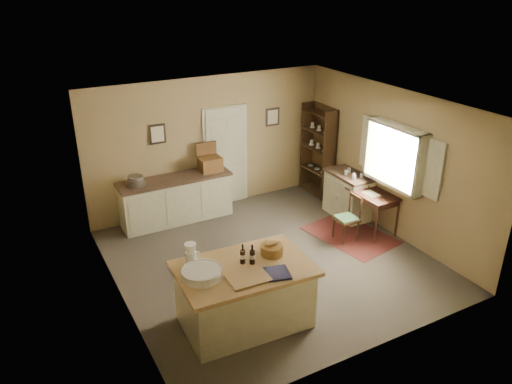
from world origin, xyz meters
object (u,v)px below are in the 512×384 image
(work_island, at_px, (244,293))
(shelving_unit, at_px, (319,151))
(sideboard, at_px, (176,198))
(right_cabinet, at_px, (348,195))
(writing_desk, at_px, (373,198))
(desk_chair, at_px, (346,219))

(work_island, xyz_separation_m, shelving_unit, (3.50, 3.22, 0.49))
(work_island, distance_m, shelving_unit, 4.78)
(sideboard, relative_size, right_cabinet, 2.21)
(work_island, relative_size, right_cabinet, 1.88)
(work_island, bearing_deg, sideboard, 88.21)
(shelving_unit, bearing_deg, right_cabinet, -96.98)
(writing_desk, height_order, shelving_unit, shelving_unit)
(sideboard, xyz_separation_m, desk_chair, (2.43, -2.21, -0.06))
(desk_chair, bearing_deg, shelving_unit, 70.76)
(desk_chair, distance_m, right_cabinet, 1.00)
(work_island, distance_m, right_cabinet, 3.89)
(work_island, height_order, right_cabinet, work_island)
(desk_chair, bearing_deg, work_island, -153.77)
(right_cabinet, relative_size, shelving_unit, 0.51)
(shelving_unit, bearing_deg, sideboard, 176.44)
(sideboard, relative_size, shelving_unit, 1.12)
(desk_chair, height_order, shelving_unit, shelving_unit)
(work_island, distance_m, writing_desk, 3.59)
(right_cabinet, bearing_deg, work_island, -149.34)
(desk_chair, distance_m, shelving_unit, 2.23)
(sideboard, distance_m, writing_desk, 3.74)
(shelving_unit, bearing_deg, writing_desk, -94.45)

